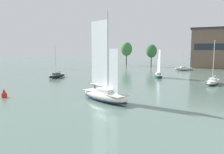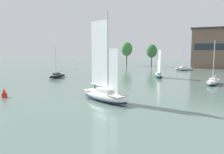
# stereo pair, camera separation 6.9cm
# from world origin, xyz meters

# --- Properties ---
(ground_plane) EXTENTS (400.00, 400.00, 0.00)m
(ground_plane) POSITION_xyz_m (0.00, 0.00, 0.00)
(ground_plane) COLOR slate
(waterfront_building) EXTENTS (29.27, 15.29, 18.85)m
(waterfront_building) POSITION_xyz_m (20.87, 84.37, 9.47)
(waterfront_building) COLOR brown
(waterfront_building) RESTS_ON ground
(tree_shore_left) EXTENTS (6.28, 6.28, 12.92)m
(tree_shore_left) POSITION_xyz_m (-27.51, 82.64, 9.04)
(tree_shore_left) COLOR #4C3828
(tree_shore_left) RESTS_ON ground
(tree_shore_center) EXTENTS (5.57, 5.57, 11.46)m
(tree_shore_center) POSITION_xyz_m (-12.55, 79.46, 8.02)
(tree_shore_center) COLOR #4C3828
(tree_shore_center) RESTS_ON ground
(sailboat_main) EXTENTS (10.92, 7.06, 14.61)m
(sailboat_main) POSITION_xyz_m (0.02, -0.01, 1.14)
(sailboat_main) COLOR white
(sailboat_main) RESTS_ON ground
(sailboat_moored_near_marina) EXTENTS (3.71, 8.12, 10.79)m
(sailboat_moored_near_marina) POSITION_xyz_m (16.58, 26.79, 0.73)
(sailboat_moored_near_marina) COLOR silver
(sailboat_moored_near_marina) RESTS_ON ground
(sailboat_moored_mid_channel) EXTENTS (8.04, 6.01, 11.03)m
(sailboat_moored_mid_channel) POSITION_xyz_m (5.61, 63.46, 0.75)
(sailboat_moored_mid_channel) COLOR silver
(sailboat_moored_mid_channel) RESTS_ON ground
(sailboat_moored_far_slip) EXTENTS (4.30, 7.03, 9.37)m
(sailboat_moored_far_slip) POSITION_xyz_m (1.19, 35.24, 0.79)
(sailboat_moored_far_slip) COLOR #194C47
(sailboat_moored_far_slip) RESTS_ON ground
(sailboat_moored_outer_mooring) EXTENTS (2.08, 7.25, 9.96)m
(sailboat_moored_outer_mooring) POSITION_xyz_m (-27.06, 21.48, 0.68)
(sailboat_moored_outer_mooring) COLOR #232328
(sailboat_moored_outer_mooring) RESTS_ON ground
(channel_buoy) EXTENTS (0.96, 0.96, 1.75)m
(channel_buoy) POSITION_xyz_m (-17.62, -5.13, 0.69)
(channel_buoy) COLOR red
(channel_buoy) RESTS_ON ground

